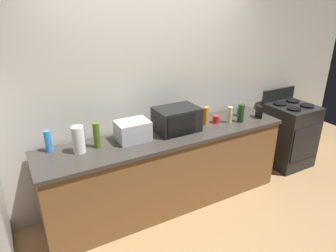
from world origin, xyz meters
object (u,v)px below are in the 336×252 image
at_px(bottle_dish_soap, 206,116).
at_px(mug_blue, 241,112).
at_px(bottle_spray_cleaner, 48,141).
at_px(bottle_vinegar, 230,115).
at_px(mug_red, 216,119).
at_px(bottle_olive_oil, 97,135).
at_px(bottle_wine, 241,113).
at_px(microwave, 177,119).
at_px(toaster_oven, 133,131).
at_px(paper_towel_roll, 78,140).
at_px(cordless_phone, 259,112).
at_px(stove_range, 289,134).

relative_size(bottle_dish_soap, mug_blue, 2.13).
bearing_deg(bottle_spray_cleaner, mug_blue, -3.74).
xyz_separation_m(bottle_vinegar, mug_red, (-0.14, 0.08, -0.05)).
relative_size(bottle_olive_oil, mug_red, 2.96).
xyz_separation_m(bottle_wine, bottle_vinegar, (-0.13, 0.05, -0.01)).
xyz_separation_m(bottle_olive_oil, mug_red, (1.44, -0.05, -0.09)).
bearing_deg(mug_blue, microwave, -179.29).
xyz_separation_m(toaster_oven, bottle_olive_oil, (-0.38, 0.01, 0.03)).
bearing_deg(microwave, mug_red, -2.86).
height_order(bottle_dish_soap, mug_blue, bottle_dish_soap).
relative_size(paper_towel_roll, mug_blue, 2.73).
distance_m(cordless_phone, mug_blue, 0.22).
bearing_deg(microwave, toaster_oven, 178.67).
distance_m(stove_range, mug_blue, 1.04).
bearing_deg(cordless_phone, bottle_olive_oil, -162.41).
height_order(bottle_dish_soap, bottle_vinegar, bottle_dish_soap).
bearing_deg(bottle_spray_cleaner, cordless_phone, -7.22).
relative_size(bottle_spray_cleaner, bottle_dish_soap, 1.04).
height_order(toaster_oven, bottle_dish_soap, same).
relative_size(microwave, bottle_spray_cleaner, 2.19).
distance_m(bottle_dish_soap, mug_blue, 0.55).
xyz_separation_m(bottle_spray_cleaner, bottle_dish_soap, (1.74, -0.16, -0.00)).
bearing_deg(toaster_oven, bottle_wine, -6.86).
bearing_deg(mug_blue, bottle_dish_soap, -178.76).
distance_m(stove_range, bottle_vinegar, 1.30).
bearing_deg(bottle_vinegar, mug_red, 152.29).
bearing_deg(toaster_oven, bottle_spray_cleaner, 169.64).
height_order(stove_range, bottle_wine, bottle_wine).
bearing_deg(paper_towel_roll, bottle_wine, -4.53).
relative_size(stove_range, paper_towel_roll, 4.00).
distance_m(paper_towel_roll, bottle_wine, 1.90).
bearing_deg(mug_blue, paper_towel_roll, -179.73).
distance_m(bottle_spray_cleaner, bottle_vinegar, 2.04).
height_order(toaster_oven, bottle_olive_oil, bottle_olive_oil).
distance_m(microwave, bottle_wine, 0.82).
distance_m(mug_red, mug_blue, 0.42).
bearing_deg(stove_range, mug_red, 179.08).
bearing_deg(toaster_oven, microwave, -1.33).
bearing_deg(microwave, paper_towel_roll, 179.88).
height_order(bottle_spray_cleaner, bottle_wine, same).
height_order(cordless_phone, mug_blue, cordless_phone).
relative_size(bottle_dish_soap, mug_red, 2.37).
bearing_deg(bottle_spray_cleaner, microwave, -6.86).
bearing_deg(toaster_oven, paper_towel_roll, -178.99).
bearing_deg(mug_red, bottle_wine, -23.95).
bearing_deg(bottle_spray_cleaner, mug_red, -5.73).
distance_m(cordless_phone, bottle_vinegar, 0.43).
bearing_deg(paper_towel_roll, microwave, -0.12).
height_order(paper_towel_roll, mug_red, paper_towel_roll).
distance_m(stove_range, bottle_wine, 1.19).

